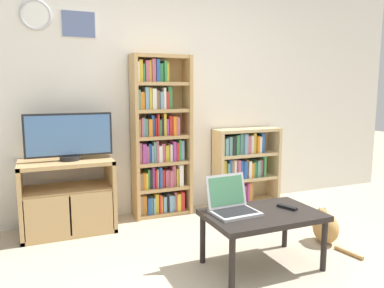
% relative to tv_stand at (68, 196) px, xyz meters
% --- Properties ---
extents(wall_back, '(6.51, 0.09, 2.60)m').
position_rel_tv_stand_xyz_m(wall_back, '(0.94, 0.31, 0.96)').
color(wall_back, silver).
rests_on(wall_back, ground_plane).
extents(tv_stand, '(0.84, 0.47, 0.68)m').
position_rel_tv_stand_xyz_m(tv_stand, '(0.00, 0.00, 0.00)').
color(tv_stand, tan).
rests_on(tv_stand, ground_plane).
extents(television, '(0.78, 0.18, 0.44)m').
position_rel_tv_stand_xyz_m(television, '(0.04, 0.01, 0.56)').
color(television, black).
rests_on(television, tv_stand).
extents(bookshelf_tall, '(0.62, 0.25, 1.69)m').
position_rel_tv_stand_xyz_m(bookshelf_tall, '(0.95, 0.15, 0.46)').
color(bookshelf_tall, tan).
rests_on(bookshelf_tall, ground_plane).
extents(bookshelf_short, '(0.79, 0.26, 0.89)m').
position_rel_tv_stand_xyz_m(bookshelf_short, '(1.96, 0.14, 0.10)').
color(bookshelf_short, tan).
rests_on(bookshelf_short, ground_plane).
extents(coffee_table, '(0.86, 0.55, 0.43)m').
position_rel_tv_stand_xyz_m(coffee_table, '(1.29, -1.31, 0.03)').
color(coffee_table, black).
rests_on(coffee_table, ground_plane).
extents(laptop, '(0.35, 0.31, 0.27)m').
position_rel_tv_stand_xyz_m(laptop, '(1.08, -1.20, 0.15)').
color(laptop, '#B7BABC').
rests_on(laptop, coffee_table).
extents(remote_near_laptop, '(0.10, 0.17, 0.02)m').
position_rel_tv_stand_xyz_m(remote_near_laptop, '(1.51, -1.29, 0.09)').
color(remote_near_laptop, black).
rests_on(remote_near_laptop, coffee_table).
extents(cat, '(0.26, 0.56, 0.30)m').
position_rel_tv_stand_xyz_m(cat, '(2.06, -1.13, -0.21)').
color(cat, '#B78447').
rests_on(cat, ground_plane).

